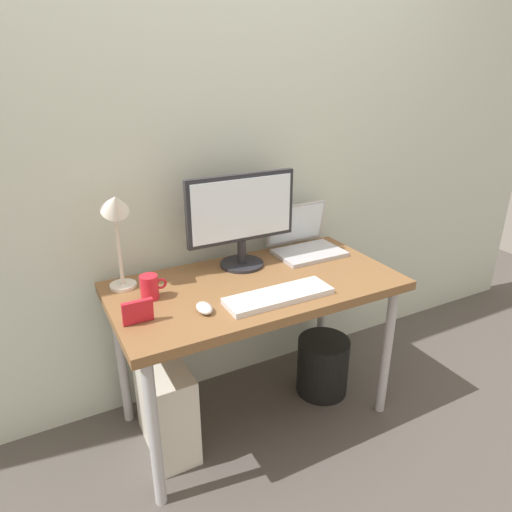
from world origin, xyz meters
TOP-DOWN VIEW (x-y plane):
  - ground_plane at (0.00, 0.00)m, footprint 6.00×6.00m
  - back_wall at (0.00, 0.38)m, footprint 4.40×0.04m
  - desk at (0.00, 0.00)m, footprint 1.22×0.63m
  - monitor at (0.03, 0.18)m, footprint 0.51×0.20m
  - laptop at (0.37, 0.20)m, footprint 0.32×0.26m
  - desk_lamp at (-0.51, 0.19)m, footprint 0.11×0.16m
  - keyboard at (0.01, -0.18)m, footprint 0.44×0.14m
  - mouse at (-0.29, -0.14)m, footprint 0.06×0.09m
  - coffee_mug at (-0.44, 0.06)m, footprint 0.11×0.07m
  - photo_frame at (-0.53, -0.11)m, footprint 0.11×0.03m
  - computer_tower at (-0.43, 0.01)m, footprint 0.18×0.36m
  - wastebasket at (0.39, 0.00)m, footprint 0.26×0.26m

SIDE VIEW (x-z plane):
  - ground_plane at x=0.00m, z-range 0.00..0.00m
  - wastebasket at x=0.39m, z-range 0.00..0.30m
  - computer_tower at x=-0.43m, z-range 0.00..0.42m
  - desk at x=0.00m, z-range 0.28..1.00m
  - keyboard at x=0.01m, z-range 0.71..0.74m
  - mouse at x=-0.29m, z-range 0.71..0.75m
  - photo_frame at x=-0.53m, z-range 0.71..0.81m
  - coffee_mug at x=-0.44m, z-range 0.71..0.81m
  - laptop at x=0.37m, z-range 0.66..0.88m
  - monitor at x=0.03m, z-range 0.74..1.17m
  - desk_lamp at x=-0.51m, z-range 0.80..1.24m
  - back_wall at x=0.00m, z-range 0.00..2.60m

